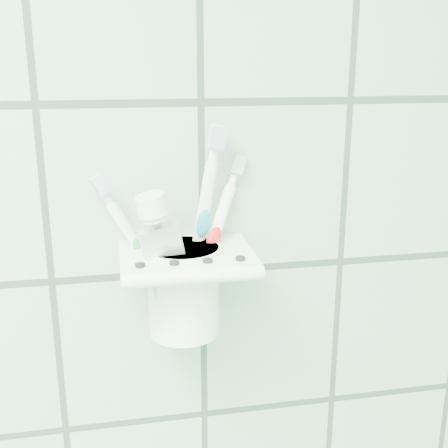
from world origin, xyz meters
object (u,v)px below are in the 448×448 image
at_px(holder_bracket, 187,259).
at_px(toothbrush_blue, 181,241).
at_px(toothbrush_orange, 184,224).
at_px(toothpaste_tube, 180,249).
at_px(toothbrush_pink, 182,239).
at_px(cup, 184,286).

distance_m(holder_bracket, toothbrush_blue, 0.03).
relative_size(toothbrush_orange, toothpaste_tube, 1.31).
bearing_deg(toothbrush_orange, toothbrush_pink, -131.07).
distance_m(holder_bracket, cup, 0.03).
xyz_separation_m(toothbrush_pink, toothbrush_blue, (-0.00, -0.03, 0.01)).
height_order(holder_bracket, toothbrush_orange, toothbrush_orange).
bearing_deg(toothpaste_tube, holder_bracket, 24.76).
distance_m(holder_bracket, toothbrush_orange, 0.04).
bearing_deg(cup, holder_bracket, -55.09).
distance_m(toothbrush_orange, toothpaste_tube, 0.03).
relative_size(toothbrush_pink, toothbrush_orange, 0.84).
relative_size(toothbrush_blue, toothpaste_tube, 1.19).
xyz_separation_m(cup, toothbrush_blue, (-0.00, -0.02, 0.06)).
bearing_deg(toothbrush_pink, cup, -114.15).
bearing_deg(toothbrush_orange, holder_bracket, -99.86).
xyz_separation_m(cup, toothbrush_pink, (0.00, 0.01, 0.05)).
bearing_deg(toothbrush_blue, toothbrush_orange, 86.92).
xyz_separation_m(holder_bracket, toothbrush_orange, (0.00, 0.02, 0.03)).
relative_size(holder_bracket, toothpaste_tube, 0.84).
relative_size(cup, toothpaste_tube, 0.59).
bearing_deg(holder_bracket, cup, 124.91).
height_order(cup, toothbrush_orange, toothbrush_orange).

